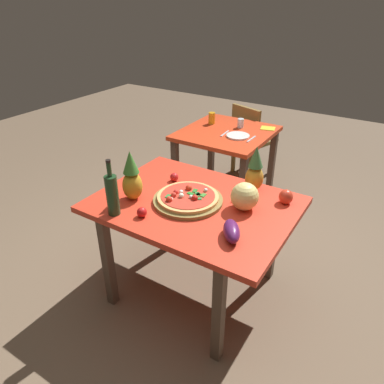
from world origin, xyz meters
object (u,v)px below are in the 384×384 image
at_px(pineapple_left, 255,171).
at_px(eggplant, 231,231).
at_px(display_table, 194,213).
at_px(melon, 245,196).
at_px(bell_pepper, 286,197).
at_px(tomato_by_bottle, 142,212).
at_px(pineapple_right, 132,178).
at_px(dinner_plate, 238,136).
at_px(dining_chair, 250,137).
at_px(napkin_folded, 268,128).
at_px(tomato_near_board, 174,177).
at_px(background_table, 226,142).
at_px(wine_bottle, 112,194).
at_px(drinking_glass_water, 241,123).
at_px(fork_utensil, 225,134).
at_px(pizza_board, 188,200).
at_px(pizza, 187,197).
at_px(knife_utensil, 251,139).
at_px(drinking_glass_juice, 212,118).

bearing_deg(pineapple_left, eggplant, -78.19).
bearing_deg(display_table, melon, 17.42).
relative_size(bell_pepper, tomato_by_bottle, 1.58).
distance_m(pineapple_right, dinner_plate, 1.44).
xyz_separation_m(dining_chair, napkin_folded, (0.34, -0.39, 0.28)).
distance_m(pineapple_right, tomato_near_board, 0.38).
distance_m(pineapple_left, pineapple_right, 0.83).
relative_size(background_table, wine_bottle, 2.45).
bearing_deg(drinking_glass_water, eggplant, -66.19).
xyz_separation_m(bell_pepper, fork_utensil, (-0.93, 0.95, -0.04)).
relative_size(pizza_board, melon, 2.57).
bearing_deg(drinking_glass_water, tomato_by_bottle, -83.66).
xyz_separation_m(pizza, pineapple_right, (-0.33, -0.15, 0.11)).
bearing_deg(fork_utensil, knife_utensil, -3.36).
distance_m(dining_chair, pizza_board, 2.09).
bearing_deg(drinking_glass_juice, knife_utensil, -20.61).
bearing_deg(dinner_plate, tomato_near_board, -89.71).
distance_m(dining_chair, melon, 2.09).
relative_size(dining_chair, drinking_glass_juice, 7.25).
distance_m(dining_chair, pineapple_left, 1.84).
bearing_deg(drinking_glass_juice, wine_bottle, -79.47).
height_order(bell_pepper, dinner_plate, bell_pepper).
distance_m(drinking_glass_water, knife_utensil, 0.35).
height_order(drinking_glass_water, fork_utensil, drinking_glass_water).
bearing_deg(fork_utensil, dining_chair, 89.88).
relative_size(background_table, drinking_glass_juice, 7.61).
xyz_separation_m(pineapple_left, melon, (0.05, -0.27, -0.05)).
bearing_deg(eggplant, display_table, 149.62).
height_order(background_table, pineapple_left, pineapple_left).
relative_size(display_table, bell_pepper, 12.85).
bearing_deg(eggplant, bell_pepper, 76.28).
relative_size(pizza, wine_bottle, 1.10).
bearing_deg(pizza, drinking_glass_juice, 113.73).
xyz_separation_m(bell_pepper, drinking_glass_juice, (-1.19, 1.15, 0.01)).
height_order(pizza, pineapple_right, pineapple_right).
bearing_deg(eggplant, tomato_near_board, 148.89).
bearing_deg(wine_bottle, dining_chair, 92.96).
xyz_separation_m(background_table, bell_pepper, (0.96, -1.03, 0.16)).
bearing_deg(drinking_glass_water, napkin_folded, 25.30).
xyz_separation_m(pizza, tomato_by_bottle, (-0.14, -0.30, -0.01)).
xyz_separation_m(background_table, knife_utensil, (0.30, -0.08, 0.12)).
bearing_deg(fork_utensil, tomato_by_bottle, -84.35).
distance_m(drinking_glass_water, fork_utensil, 0.26).
height_order(dining_chair, pizza, dining_chair).
bearing_deg(knife_utensil, pizza_board, -83.90).
bearing_deg(drinking_glass_water, knife_utensil, -47.04).
bearing_deg(melon, background_table, 121.54).
bearing_deg(dining_chair, dinner_plate, 122.06).
height_order(display_table, wine_bottle, wine_bottle).
distance_m(pineapple_right, eggplant, 0.75).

